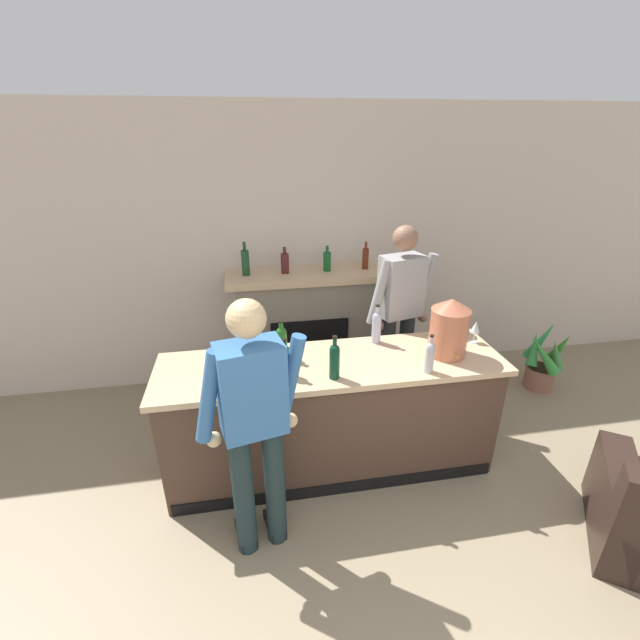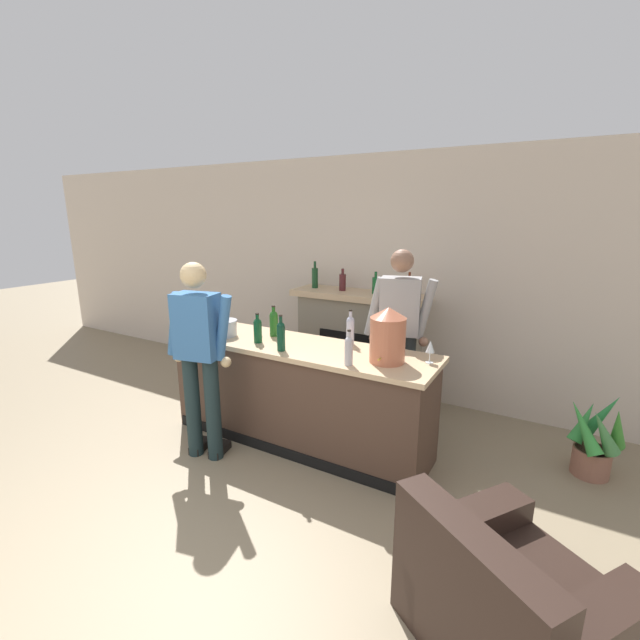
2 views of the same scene
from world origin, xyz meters
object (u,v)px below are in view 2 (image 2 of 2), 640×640
(ice_bucket_steel, at_px, (225,328))
(wine_bottle_chardonnay_pale, at_px, (350,329))
(wine_glass_front_left, at_px, (258,324))
(armchair_black, at_px, (503,607))
(copper_dispenser, at_px, (388,335))
(wine_bottle_burgundy_dark, at_px, (349,349))
(wine_glass_front_right, at_px, (430,347))
(potted_plant_corner, at_px, (595,440))
(wine_bottle_rose_blush, at_px, (274,322))
(person_customer, at_px, (199,354))
(fireplace_stone, at_px, (358,343))
(wine_bottle_riesling_slim, at_px, (258,329))
(wine_bottle_cabernet_heavy, at_px, (281,335))
(person_bartender, at_px, (399,335))

(ice_bucket_steel, bearing_deg, wine_bottle_chardonnay_pale, 16.95)
(ice_bucket_steel, height_order, wine_glass_front_left, wine_glass_front_left)
(armchair_black, bearing_deg, copper_dispenser, 132.77)
(wine_bottle_burgundy_dark, distance_m, wine_glass_front_right, 0.64)
(potted_plant_corner, xyz_separation_m, wine_bottle_burgundy_dark, (-1.76, -0.99, 0.76))
(wine_bottle_rose_blush, height_order, wine_glass_front_right, wine_bottle_rose_blush)
(person_customer, xyz_separation_m, wine_glass_front_right, (1.75, 0.74, 0.13))
(fireplace_stone, distance_m, person_customer, 2.04)
(wine_bottle_riesling_slim, bearing_deg, wine_glass_front_left, 128.25)
(armchair_black, height_order, wine_bottle_cabernet_heavy, wine_bottle_cabernet_heavy)
(armchair_black, bearing_deg, ice_bucket_steel, 157.98)
(wine_glass_front_right, bearing_deg, ice_bucket_steel, -173.51)
(wine_bottle_rose_blush, bearing_deg, fireplace_stone, 73.36)
(armchair_black, height_order, wine_bottle_chardonnay_pale, wine_bottle_chardonnay_pale)
(wine_bottle_rose_blush, bearing_deg, wine_bottle_chardonnay_pale, 9.23)
(person_bartender, xyz_separation_m, wine_bottle_burgundy_dark, (-0.10, -0.87, 0.09))
(armchair_black, bearing_deg, wine_bottle_chardonnay_pale, 136.77)
(potted_plant_corner, relative_size, wine_bottle_burgundy_dark, 2.48)
(armchair_black, xyz_separation_m, potted_plant_corner, (0.44, 1.94, 0.06))
(wine_bottle_riesling_slim, bearing_deg, wine_bottle_burgundy_dark, -7.24)
(person_bartender, height_order, wine_bottle_chardonnay_pale, person_bartender)
(wine_bottle_burgundy_dark, bearing_deg, person_customer, -162.73)
(person_bartender, relative_size, wine_bottle_riesling_slim, 6.53)
(person_customer, distance_m, wine_bottle_riesling_slim, 0.57)
(wine_bottle_burgundy_dark, height_order, wine_bottle_rose_blush, wine_bottle_rose_blush)
(wine_bottle_cabernet_heavy, bearing_deg, fireplace_stone, 88.95)
(copper_dispenser, relative_size, wine_bottle_rose_blush, 1.50)
(potted_plant_corner, height_order, ice_bucket_steel, ice_bucket_steel)
(armchair_black, height_order, potted_plant_corner, armchair_black)
(person_customer, height_order, wine_glass_front_left, person_customer)
(wine_bottle_chardonnay_pale, bearing_deg, copper_dispenser, -31.37)
(armchair_black, xyz_separation_m, wine_bottle_chardonnay_pale, (-1.54, 1.45, 0.84))
(fireplace_stone, xyz_separation_m, wine_bottle_burgundy_dark, (0.63, -1.55, 0.45))
(wine_glass_front_right, bearing_deg, wine_bottle_cabernet_heavy, -164.65)
(wine_bottle_rose_blush, bearing_deg, potted_plant_corner, 12.66)
(copper_dispenser, bearing_deg, wine_glass_front_left, 175.87)
(wine_glass_front_right, height_order, wine_glass_front_left, wine_glass_front_right)
(wine_glass_front_right, bearing_deg, person_bartender, 130.71)
(person_bartender, xyz_separation_m, wine_bottle_chardonnay_pale, (-0.33, -0.37, 0.10))
(copper_dispenser, relative_size, wine_glass_front_left, 2.83)
(ice_bucket_steel, height_order, wine_bottle_rose_blush, wine_bottle_rose_blush)
(armchair_black, xyz_separation_m, ice_bucket_steel, (-2.71, 1.09, 0.78))
(potted_plant_corner, distance_m, person_customer, 3.33)
(copper_dispenser, bearing_deg, wine_glass_front_right, 25.79)
(person_bartender, relative_size, wine_glass_front_left, 11.41)
(wine_bottle_cabernet_heavy, bearing_deg, armchair_black, -26.57)
(person_customer, relative_size, wine_bottle_rose_blush, 5.81)
(wine_bottle_burgundy_dark, relative_size, wine_bottle_rose_blush, 0.95)
(potted_plant_corner, xyz_separation_m, person_bartender, (-1.66, -0.12, 0.68))
(person_bartender, height_order, copper_dispenser, person_bartender)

